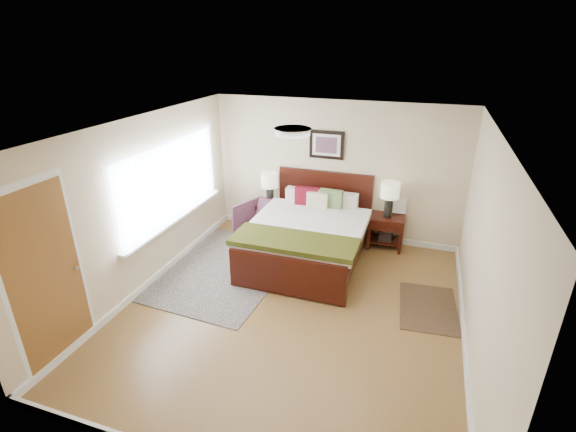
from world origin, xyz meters
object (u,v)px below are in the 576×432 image
object	(u,v)px
rug_persian	(225,269)
lamp_right	(390,193)
lamp_left	(270,183)
armchair	(261,223)
nightstand_left	(270,210)
nightstand_right	(386,229)
bed	(308,229)

from	to	relation	value
rug_persian	lamp_right	bearing A→B (deg)	37.87
lamp_left	armchair	xyz separation A→B (m)	(0.00, -0.47, -0.61)
nightstand_left	lamp_right	size ratio (longest dim) A/B	0.89
nightstand_right	rug_persian	distance (m)	2.87
nightstand_left	rug_persian	distance (m)	1.66
bed	nightstand_right	size ratio (longest dim) A/B	3.78
nightstand_left	lamp_left	bearing A→B (deg)	90.00
nightstand_right	armchair	size ratio (longest dim) A/B	0.77
lamp_right	rug_persian	size ratio (longest dim) A/B	0.24
nightstand_left	rug_persian	xyz separation A→B (m)	(-0.17, -1.60, -0.42)
nightstand_right	lamp_right	world-z (taller)	lamp_right
nightstand_left	rug_persian	world-z (taller)	nightstand_left
nightstand_right	rug_persian	bearing A→B (deg)	-145.65
lamp_left	bed	bearing A→B (deg)	-41.43
bed	nightstand_right	world-z (taller)	bed
armchair	rug_persian	size ratio (longest dim) A/B	0.30
nightstand_left	armchair	distance (m)	0.45
lamp_left	lamp_right	distance (m)	2.18
rug_persian	nightstand_left	bearing A→B (deg)	87.16
lamp_left	rug_persian	size ratio (longest dim) A/B	0.24
rug_persian	armchair	bearing A→B (deg)	84.75
lamp_left	armchair	distance (m)	0.77
bed	nightstand_left	world-z (taller)	bed
nightstand_right	lamp_left	size ratio (longest dim) A/B	0.98
nightstand_left	lamp_right	xyz separation A→B (m)	(2.18, 0.02, 0.59)
rug_persian	lamp_left	bearing A→B (deg)	87.24
nightstand_right	lamp_right	distance (m)	0.66
lamp_left	rug_persian	bearing A→B (deg)	-96.08
nightstand_right	lamp_right	size ratio (longest dim) A/B	0.98
bed	armchair	bearing A→B (deg)	157.36
lamp_right	nightstand_right	bearing A→B (deg)	-90.00
armchair	lamp_left	bearing A→B (deg)	112.35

